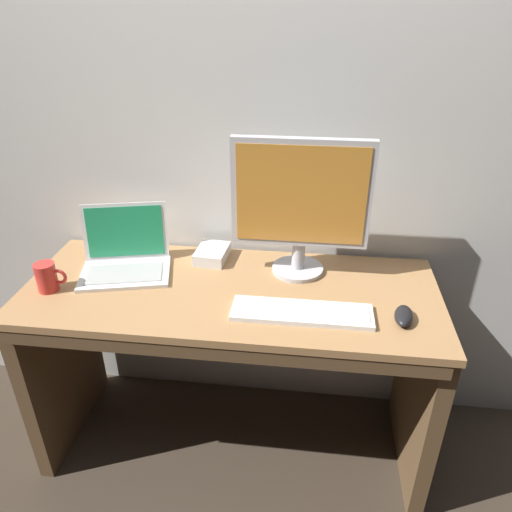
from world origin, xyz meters
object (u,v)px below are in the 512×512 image
at_px(external_monitor, 301,203).
at_px(coffee_mug, 47,277).
at_px(laptop_white, 125,258).
at_px(computer_mouse, 404,316).
at_px(wired_keyboard, 302,312).
at_px(external_drive_box, 212,254).

relative_size(external_monitor, coffee_mug, 4.55).
distance_m(laptop_white, computer_mouse, 1.03).
relative_size(laptop_white, coffee_mug, 3.31).
relative_size(laptop_white, computer_mouse, 3.25).
xyz_separation_m(wired_keyboard, computer_mouse, (0.33, 0.01, 0.01)).
distance_m(laptop_white, wired_keyboard, 0.72).
bearing_deg(external_monitor, coffee_mug, -165.46).
height_order(external_monitor, external_drive_box, external_monitor).
distance_m(laptop_white, external_drive_box, 0.34).
relative_size(laptop_white, wired_keyboard, 0.80).
bearing_deg(external_monitor, wired_keyboard, -84.33).
bearing_deg(coffee_mug, external_monitor, 14.54).
bearing_deg(wired_keyboard, external_monitor, 95.67).
xyz_separation_m(computer_mouse, coffee_mug, (-1.24, 0.04, 0.03)).
distance_m(computer_mouse, external_drive_box, 0.78).
height_order(laptop_white, computer_mouse, laptop_white).
bearing_deg(laptop_white, wired_keyboard, -17.58).
xyz_separation_m(external_monitor, coffee_mug, (-0.88, -0.23, -0.23)).
relative_size(external_drive_box, coffee_mug, 1.35).
xyz_separation_m(laptop_white, wired_keyboard, (0.68, -0.22, -0.04)).
xyz_separation_m(computer_mouse, external_drive_box, (-0.70, 0.33, 0.00)).
xyz_separation_m(wired_keyboard, coffee_mug, (-0.91, 0.04, 0.04)).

